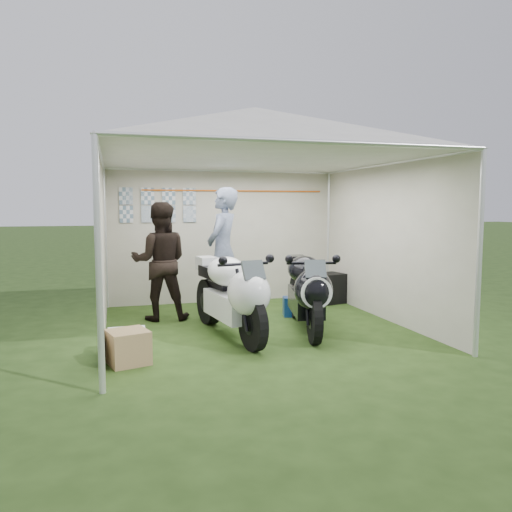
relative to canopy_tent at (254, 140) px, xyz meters
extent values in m
plane|color=#233B13|center=(0.00, -0.03, -2.58)|extent=(80.00, 80.00, 0.00)
cylinder|color=silver|center=(-2.00, -2.03, -1.43)|extent=(0.06, 0.06, 2.30)
cylinder|color=silver|center=(2.00, -2.03, -1.43)|extent=(0.06, 0.06, 2.30)
cylinder|color=silver|center=(-2.00, 1.97, -1.43)|extent=(0.06, 0.06, 2.30)
cylinder|color=silver|center=(2.00, 1.97, -1.43)|extent=(0.06, 0.06, 2.30)
cube|color=beige|center=(0.00, 1.97, -1.43)|extent=(4.00, 0.02, 2.30)
cube|color=beige|center=(-2.00, -0.03, -1.43)|extent=(0.02, 4.00, 2.30)
cube|color=beige|center=(2.00, -0.03, -1.43)|extent=(0.02, 4.00, 2.30)
pyramid|color=silver|center=(0.00, -0.03, 0.07)|extent=(5.66, 5.66, 0.70)
cube|color=#99A5B7|center=(-1.65, 1.95, -0.73)|extent=(0.22, 0.02, 0.28)
cube|color=#99A5B7|center=(-1.30, 1.95, -0.73)|extent=(0.22, 0.02, 0.28)
cube|color=#99A5B7|center=(-0.95, 1.95, -0.73)|extent=(0.22, 0.01, 0.28)
cube|color=#99A5B7|center=(-0.60, 1.95, -0.73)|extent=(0.22, 0.01, 0.28)
cube|color=#99A5B7|center=(-1.65, 1.95, -1.03)|extent=(0.22, 0.02, 0.28)
cube|color=#99A5B7|center=(-1.30, 1.95, -1.03)|extent=(0.22, 0.01, 0.28)
cube|color=#99A5B7|center=(-0.95, 1.95, -1.03)|extent=(0.22, 0.02, 0.28)
cube|color=#99A5B7|center=(-0.60, 1.95, -1.03)|extent=(0.22, 0.01, 0.28)
cylinder|color=#D8590C|center=(0.20, 1.94, -0.63)|extent=(3.20, 0.02, 0.02)
cylinder|color=black|center=(-0.34, -1.13, -2.25)|extent=(0.21, 0.66, 0.65)
cylinder|color=black|center=(-0.57, 0.36, -2.25)|extent=(0.26, 0.66, 0.65)
cube|color=silver|center=(-0.45, -0.44, -2.17)|extent=(0.52, 1.07, 0.32)
ellipsoid|color=silver|center=(-0.36, -1.02, -1.91)|extent=(0.58, 0.71, 0.54)
ellipsoid|color=silver|center=(-0.47, -0.33, -1.73)|extent=(0.57, 0.73, 0.38)
cube|color=black|center=(-0.53, 0.09, -1.80)|extent=(0.38, 0.68, 0.15)
cube|color=silver|center=(-0.59, 0.44, -1.71)|extent=(0.28, 0.36, 0.19)
cube|color=black|center=(-0.52, -0.01, -1.98)|extent=(0.20, 0.60, 0.11)
cube|color=#3F474C|center=(-0.34, -1.15, -1.63)|extent=(0.28, 0.19, 0.23)
cylinder|color=black|center=(0.46, -1.06, -2.26)|extent=(0.24, 0.64, 0.63)
cylinder|color=black|center=(0.78, 0.38, -2.26)|extent=(0.29, 0.65, 0.63)
cube|color=black|center=(0.61, -0.39, -2.18)|extent=(0.57, 1.05, 0.32)
ellipsoid|color=black|center=(0.49, -0.95, -1.92)|extent=(0.60, 0.72, 0.53)
ellipsoid|color=black|center=(0.63, -0.29, -1.75)|extent=(0.59, 0.73, 0.37)
cube|color=black|center=(0.73, 0.13, -1.82)|extent=(0.40, 0.68, 0.15)
cube|color=black|center=(0.80, 0.46, -1.73)|extent=(0.29, 0.36, 0.19)
cube|color=maroon|center=(0.70, 0.02, -2.00)|extent=(0.23, 0.59, 0.11)
cube|color=#3F474C|center=(0.46, -1.08, -1.65)|extent=(0.28, 0.20, 0.22)
cylinder|color=white|center=(0.44, -1.18, -1.92)|extent=(0.37, 0.10, 0.38)
cube|color=#1C47AF|center=(0.81, 0.48, -2.43)|extent=(0.43, 0.32, 0.29)
imported|color=black|center=(-1.22, 0.82, -1.70)|extent=(0.92, 0.75, 1.74)
imported|color=slate|center=(-0.24, 0.96, -1.59)|extent=(0.78, 0.86, 1.97)
cube|color=black|center=(1.70, 1.30, -2.32)|extent=(0.60, 0.52, 0.52)
cube|color=silver|center=(-1.75, -0.83, -2.44)|extent=(0.42, 0.33, 0.28)
cube|color=#94764E|center=(-1.75, -1.22, -2.40)|extent=(0.50, 0.50, 0.36)
camera|label=1|loc=(-1.87, -6.60, -0.90)|focal=35.00mm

